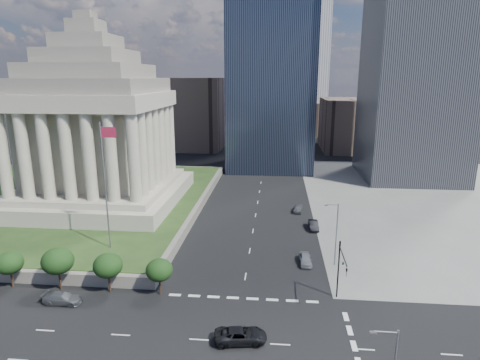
# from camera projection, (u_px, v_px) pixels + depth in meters

# --- Properties ---
(ground) EXTENTS (500.00, 500.00, 0.00)m
(ground) POSITION_uv_depth(u_px,v_px,m) (264.00, 163.00, 135.81)
(ground) COLOR black
(ground) RESTS_ON ground
(sidewalk_ne) EXTENTS (68.00, 90.00, 0.03)m
(sidewalk_ne) POSITION_uv_depth(u_px,v_px,m) (456.00, 203.00, 93.11)
(sidewalk_ne) COLOR slate
(sidewalk_ne) RESTS_ON ground
(plaza_terrace) EXTENTS (66.00, 70.00, 1.80)m
(plaza_terrace) POSITION_uv_depth(u_px,v_px,m) (60.00, 201.00, 91.41)
(plaza_terrace) COLOR #605C53
(plaza_terrace) RESTS_ON ground
(plaza_lawn) EXTENTS (64.00, 68.00, 0.10)m
(plaza_lawn) POSITION_uv_depth(u_px,v_px,m) (59.00, 197.00, 91.17)
(plaza_lawn) COLOR #233917
(plaza_lawn) RESTS_ON plaza_terrace
(war_memorial) EXTENTS (34.00, 34.00, 39.00)m
(war_memorial) POSITION_uv_depth(u_px,v_px,m) (94.00, 111.00, 83.38)
(war_memorial) COLOR gray
(war_memorial) RESTS_ON plaza_lawn
(flagpole) EXTENTS (2.52, 0.24, 20.00)m
(flagpole) POSITION_uv_depth(u_px,v_px,m) (106.00, 180.00, 61.22)
(flagpole) COLOR slate
(flagpole) RESTS_ON plaza_lawn
(midrise_glass) EXTENTS (26.00, 26.00, 60.00)m
(midrise_glass) POSITION_uv_depth(u_px,v_px,m) (272.00, 71.00, 123.32)
(midrise_glass) COLOR black
(midrise_glass) RESTS_ON ground
(building_filler_ne) EXTENTS (20.00, 30.00, 20.00)m
(building_filler_ne) POSITION_uv_depth(u_px,v_px,m) (348.00, 124.00, 159.37)
(building_filler_ne) COLOR brown
(building_filler_ne) RESTS_ON ground
(building_filler_nw) EXTENTS (24.00, 30.00, 28.00)m
(building_filler_nw) POSITION_uv_depth(u_px,v_px,m) (194.00, 113.00, 163.93)
(building_filler_nw) COLOR brown
(building_filler_nw) RESTS_ON ground
(traffic_signal_ne) EXTENTS (0.30, 5.74, 8.00)m
(traffic_signal_ne) POSITION_uv_depth(u_px,v_px,m) (341.00, 267.00, 50.16)
(traffic_signal_ne) COLOR black
(traffic_signal_ne) RESTS_ON ground
(street_lamp_north) EXTENTS (2.13, 0.22, 10.00)m
(street_lamp_north) POSITION_uv_depth(u_px,v_px,m) (336.00, 231.00, 60.89)
(street_lamp_north) COLOR slate
(street_lamp_north) RESTS_ON ground
(pickup_truck) EXTENTS (6.12, 3.51, 1.61)m
(pickup_truck) POSITION_uv_depth(u_px,v_px,m) (241.00, 335.00, 44.03)
(pickup_truck) COLOR black
(pickup_truck) RESTS_ON ground
(suv_grey) EXTENTS (4.98, 2.03, 1.44)m
(suv_grey) POSITION_uv_depth(u_px,v_px,m) (62.00, 298.00, 51.55)
(suv_grey) COLOR #505357
(suv_grey) RESTS_ON ground
(parked_sedan_near) EXTENTS (4.61, 1.97, 1.55)m
(parked_sedan_near) POSITION_uv_depth(u_px,v_px,m) (305.00, 259.00, 62.49)
(parked_sedan_near) COLOR gray
(parked_sedan_near) RESTS_ON ground
(parked_sedan_mid) EXTENTS (4.83, 1.83, 1.57)m
(parked_sedan_mid) POSITION_uv_depth(u_px,v_px,m) (314.00, 225.00, 76.79)
(parked_sedan_mid) COLOR black
(parked_sedan_mid) RESTS_ON ground
(parked_sedan_far) EXTENTS (2.48, 4.60, 1.49)m
(parked_sedan_far) POSITION_uv_depth(u_px,v_px,m) (298.00, 209.00, 86.60)
(parked_sedan_far) COLOR #575A5F
(parked_sedan_far) RESTS_ON ground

